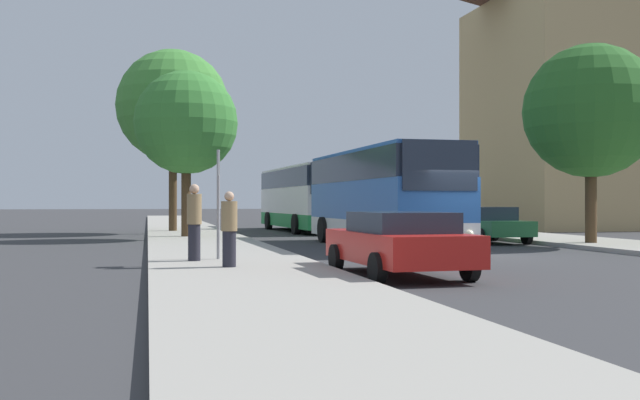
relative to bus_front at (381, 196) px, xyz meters
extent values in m
plane|color=#38383A|center=(0.98, -5.32, -1.80)|extent=(300.00, 300.00, 0.00)
cube|color=#A39E93|center=(-6.02, -5.32, -1.73)|extent=(4.00, 120.00, 0.15)
cube|color=silver|center=(0.00, 0.01, -1.18)|extent=(2.74, 10.50, 0.70)
cube|color=#285BA8|center=(0.00, 0.01, -0.16)|extent=(2.74, 10.50, 1.33)
cube|color=#232D3D|center=(0.00, 0.01, 0.98)|extent=(2.76, 10.29, 0.95)
cube|color=#285BA8|center=(0.00, 0.01, 1.51)|extent=(2.69, 10.29, 0.12)
cube|color=#232D3D|center=(0.10, -5.24, 0.83)|extent=(2.29, 0.10, 1.45)
sphere|color=#F4EAC1|center=(-0.79, -5.28, -1.14)|extent=(0.24, 0.24, 0.24)
sphere|color=#F4EAC1|center=(0.99, -5.24, -1.14)|extent=(0.24, 0.24, 0.24)
cylinder|color=black|center=(-1.21, -3.15, -1.30)|extent=(0.32, 1.01, 1.00)
cylinder|color=black|center=(1.33, -3.10, -1.30)|extent=(0.32, 1.01, 1.00)
cylinder|color=black|center=(-1.33, 3.13, -1.30)|extent=(0.32, 1.01, 1.00)
cylinder|color=black|center=(1.21, 3.17, -1.30)|extent=(0.32, 1.01, 1.00)
cube|color=#238942|center=(0.16, 13.96, -1.18)|extent=(2.93, 11.68, 0.70)
cube|color=silver|center=(0.16, 13.96, -0.15)|extent=(2.93, 11.68, 1.36)
cube|color=#232D3D|center=(0.16, 13.96, 1.01)|extent=(2.95, 11.44, 0.95)
cube|color=silver|center=(0.16, 13.96, 1.55)|extent=(2.87, 11.44, 0.12)
cube|color=#232D3D|center=(0.36, 8.14, 0.86)|extent=(2.27, 0.14, 1.45)
sphere|color=#F4EAC1|center=(-0.52, 8.09, -1.14)|extent=(0.24, 0.24, 0.24)
sphere|color=#F4EAC1|center=(1.24, 8.15, -1.14)|extent=(0.24, 0.24, 0.24)
cylinder|color=black|center=(-0.98, 10.44, -1.30)|extent=(0.34, 1.01, 1.00)
cylinder|color=black|center=(1.54, 10.53, -1.30)|extent=(0.34, 1.01, 1.00)
cylinder|color=black|center=(-1.23, 17.39, -1.30)|extent=(0.34, 1.01, 1.00)
cylinder|color=black|center=(1.29, 17.48, -1.30)|extent=(0.34, 1.01, 1.00)
cube|color=red|center=(-2.82, -10.06, -1.17)|extent=(2.12, 4.57, 0.64)
cube|color=#232D3D|center=(-2.81, -10.24, -0.64)|extent=(1.80, 2.40, 0.42)
cylinder|color=black|center=(-3.85, -8.70, -1.49)|extent=(0.22, 0.63, 0.62)
cylinder|color=black|center=(-1.90, -8.63, -1.49)|extent=(0.22, 0.63, 0.62)
cylinder|color=black|center=(-3.74, -11.49, -1.49)|extent=(0.22, 0.63, 0.62)
cylinder|color=black|center=(-1.79, -11.41, -1.49)|extent=(0.22, 0.63, 0.62)
cube|color=#236B38|center=(4.82, 1.50, -1.21)|extent=(1.87, 4.31, 0.57)
cube|color=#232D3D|center=(4.82, 1.68, -0.67)|extent=(1.63, 2.25, 0.51)
cylinder|color=black|center=(5.75, 0.18, -1.49)|extent=(0.21, 0.62, 0.62)
cylinder|color=black|center=(3.92, 0.17, -1.49)|extent=(0.21, 0.62, 0.62)
cylinder|color=black|center=(5.72, 2.84, -1.49)|extent=(0.21, 0.62, 0.62)
cylinder|color=black|center=(3.89, 2.83, -1.49)|extent=(0.21, 0.62, 0.62)
cylinder|color=gray|center=(-6.30, -6.33, -0.28)|extent=(0.08, 0.08, 2.75)
cube|color=silver|center=(-6.30, -6.33, 0.75)|extent=(0.03, 0.45, 0.60)
cylinder|color=#23232D|center=(-6.27, -8.68, -1.26)|extent=(0.30, 0.30, 0.79)
cylinder|color=olive|center=(-6.27, -8.68, -0.53)|extent=(0.36, 0.36, 0.66)
sphere|color=tan|center=(-6.27, -8.68, -0.09)|extent=(0.21, 0.21, 0.21)
cylinder|color=#23232D|center=(-6.92, -6.76, -1.21)|extent=(0.30, 0.30, 0.89)
cylinder|color=olive|center=(-6.92, -6.76, -0.39)|extent=(0.36, 0.36, 0.74)
sphere|color=tan|center=(-6.92, -6.76, 0.10)|extent=(0.24, 0.24, 0.24)
cylinder|color=#47331E|center=(-6.46, 6.43, -0.09)|extent=(0.40, 0.40, 3.13)
sphere|color=#387F33|center=(-6.46, 6.43, 3.10)|extent=(4.32, 4.32, 4.32)
cylinder|color=#47331E|center=(-6.80, 12.69, 0.41)|extent=(0.40, 0.40, 4.13)
sphere|color=#428938|center=(-6.80, 12.69, 4.57)|extent=(5.58, 5.58, 5.58)
cylinder|color=#47331E|center=(7.19, -1.72, -0.21)|extent=(0.40, 0.40, 2.88)
sphere|color=#286023|center=(7.19, -1.72, 2.99)|extent=(4.71, 4.71, 4.71)
camera|label=1|loc=(-8.03, -25.21, -0.22)|focal=42.00mm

